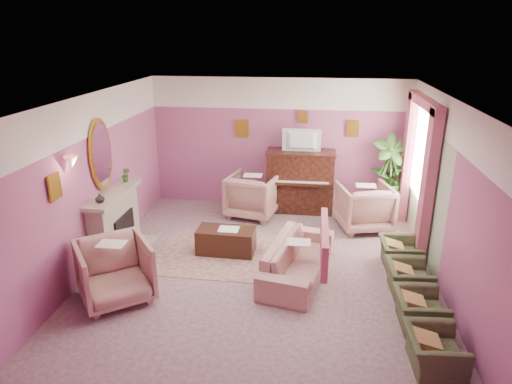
# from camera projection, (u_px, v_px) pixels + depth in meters

# --- Properties ---
(floor) EXTENTS (5.50, 6.00, 0.01)m
(floor) POSITION_uv_depth(u_px,v_px,m) (262.00, 268.00, 7.56)
(floor) COLOR gray
(floor) RESTS_ON ground
(ceiling) EXTENTS (5.50, 6.00, 0.01)m
(ceiling) POSITION_uv_depth(u_px,v_px,m) (263.00, 98.00, 6.62)
(ceiling) COLOR silver
(ceiling) RESTS_ON wall_back
(wall_back) EXTENTS (5.50, 0.02, 2.80)m
(wall_back) POSITION_uv_depth(u_px,v_px,m) (279.00, 144.00, 9.89)
(wall_back) COLOR #854C7A
(wall_back) RESTS_ON floor
(wall_front) EXTENTS (5.50, 0.02, 2.80)m
(wall_front) POSITION_uv_depth(u_px,v_px,m) (226.00, 293.00, 4.29)
(wall_front) COLOR #854C7A
(wall_front) RESTS_ON floor
(wall_left) EXTENTS (0.02, 6.00, 2.80)m
(wall_left) POSITION_uv_depth(u_px,v_px,m) (95.00, 181.00, 7.42)
(wall_left) COLOR #854C7A
(wall_left) RESTS_ON floor
(wall_right) EXTENTS (0.02, 6.00, 2.80)m
(wall_right) POSITION_uv_depth(u_px,v_px,m) (447.00, 197.00, 6.75)
(wall_right) COLOR #854C7A
(wall_right) RESTS_ON floor
(picture_rail_band) EXTENTS (5.50, 0.01, 0.65)m
(picture_rail_band) POSITION_uv_depth(u_px,v_px,m) (279.00, 93.00, 9.52)
(picture_rail_band) COLOR white
(picture_rail_band) RESTS_ON wall_back
(stripe_panel) EXTENTS (0.01, 3.00, 2.15)m
(stripe_panel) POSITION_uv_depth(u_px,v_px,m) (424.00, 189.00, 8.08)
(stripe_panel) COLOR #A4B797
(stripe_panel) RESTS_ON wall_right
(fireplace_surround) EXTENTS (0.30, 1.40, 1.10)m
(fireplace_surround) POSITION_uv_depth(u_px,v_px,m) (115.00, 225.00, 7.88)
(fireplace_surround) COLOR tan
(fireplace_surround) RESTS_ON floor
(fireplace_inset) EXTENTS (0.18, 0.72, 0.68)m
(fireplace_inset) POSITION_uv_depth(u_px,v_px,m) (121.00, 233.00, 7.92)
(fireplace_inset) COLOR black
(fireplace_inset) RESTS_ON floor
(fire_ember) EXTENTS (0.06, 0.54, 0.10)m
(fire_ember) POSITION_uv_depth(u_px,v_px,m) (125.00, 243.00, 7.97)
(fire_ember) COLOR orange
(fire_ember) RESTS_ON floor
(mantel_shelf) EXTENTS (0.40, 1.55, 0.07)m
(mantel_shelf) POSITION_uv_depth(u_px,v_px,m) (113.00, 194.00, 7.68)
(mantel_shelf) COLOR tan
(mantel_shelf) RESTS_ON fireplace_surround
(hearth) EXTENTS (0.55, 1.50, 0.02)m
(hearth) POSITION_uv_depth(u_px,v_px,m) (129.00, 253.00, 8.03)
(hearth) COLOR tan
(hearth) RESTS_ON floor
(mirror_frame) EXTENTS (0.04, 0.72, 1.20)m
(mirror_frame) POSITION_uv_depth(u_px,v_px,m) (101.00, 155.00, 7.47)
(mirror_frame) COLOR #B39224
(mirror_frame) RESTS_ON wall_left
(mirror_glass) EXTENTS (0.01, 0.60, 1.06)m
(mirror_glass) POSITION_uv_depth(u_px,v_px,m) (102.00, 155.00, 7.47)
(mirror_glass) COLOR white
(mirror_glass) RESTS_ON wall_left
(sconce_shade) EXTENTS (0.20, 0.20, 0.16)m
(sconce_shade) POSITION_uv_depth(u_px,v_px,m) (71.00, 162.00, 6.42)
(sconce_shade) COLOR tan
(sconce_shade) RESTS_ON wall_left
(piano) EXTENTS (1.40, 0.60, 1.30)m
(piano) POSITION_uv_depth(u_px,v_px,m) (300.00, 182.00, 9.78)
(piano) COLOR #33160E
(piano) RESTS_ON floor
(piano_keyshelf) EXTENTS (1.30, 0.12, 0.06)m
(piano_keyshelf) POSITION_uv_depth(u_px,v_px,m) (300.00, 184.00, 9.43)
(piano_keyshelf) COLOR #33160E
(piano_keyshelf) RESTS_ON piano
(piano_keys) EXTENTS (1.20, 0.08, 0.02)m
(piano_keys) POSITION_uv_depth(u_px,v_px,m) (300.00, 182.00, 9.42)
(piano_keys) COLOR white
(piano_keys) RESTS_ON piano
(piano_top) EXTENTS (1.45, 0.65, 0.04)m
(piano_top) POSITION_uv_depth(u_px,v_px,m) (301.00, 152.00, 9.56)
(piano_top) COLOR #33160E
(piano_top) RESTS_ON piano
(television) EXTENTS (0.80, 0.12, 0.48)m
(television) POSITION_uv_depth(u_px,v_px,m) (301.00, 139.00, 9.42)
(television) COLOR black
(television) RESTS_ON piano
(print_back_left) EXTENTS (0.30, 0.03, 0.38)m
(print_back_left) POSITION_uv_depth(u_px,v_px,m) (242.00, 128.00, 9.84)
(print_back_left) COLOR #B39224
(print_back_left) RESTS_ON wall_back
(print_back_right) EXTENTS (0.26, 0.03, 0.34)m
(print_back_right) POSITION_uv_depth(u_px,v_px,m) (353.00, 129.00, 9.54)
(print_back_right) COLOR #B39224
(print_back_right) RESTS_ON wall_back
(print_back_mid) EXTENTS (0.22, 0.03, 0.26)m
(print_back_mid) POSITION_uv_depth(u_px,v_px,m) (303.00, 117.00, 9.59)
(print_back_mid) COLOR #B39224
(print_back_mid) RESTS_ON wall_back
(print_left_wall) EXTENTS (0.03, 0.28, 0.36)m
(print_left_wall) POSITION_uv_depth(u_px,v_px,m) (55.00, 187.00, 6.19)
(print_left_wall) COLOR #B39224
(print_left_wall) RESTS_ON wall_left
(window_blind) EXTENTS (0.03, 1.40, 1.80)m
(window_blind) POSITION_uv_depth(u_px,v_px,m) (423.00, 151.00, 8.10)
(window_blind) COLOR silver
(window_blind) RESTS_ON wall_right
(curtain_left) EXTENTS (0.16, 0.34, 2.60)m
(curtain_left) POSITION_uv_depth(u_px,v_px,m) (427.00, 189.00, 7.39)
(curtain_left) COLOR #AC4B63
(curtain_left) RESTS_ON floor
(curtain_right) EXTENTS (0.16, 0.34, 2.60)m
(curtain_right) POSITION_uv_depth(u_px,v_px,m) (407.00, 159.00, 9.11)
(curtain_right) COLOR #AC4B63
(curtain_right) RESTS_ON floor
(pelmet) EXTENTS (0.16, 2.20, 0.16)m
(pelmet) POSITION_uv_depth(u_px,v_px,m) (425.00, 102.00, 7.83)
(pelmet) COLOR #AC4B63
(pelmet) RESTS_ON wall_right
(mantel_plant) EXTENTS (0.16, 0.16, 0.28)m
(mantel_plant) POSITION_uv_depth(u_px,v_px,m) (126.00, 175.00, 8.14)
(mantel_plant) COLOR #2E5D20
(mantel_plant) RESTS_ON mantel_shelf
(mantel_vase) EXTENTS (0.16, 0.16, 0.16)m
(mantel_vase) POSITION_uv_depth(u_px,v_px,m) (100.00, 198.00, 7.18)
(mantel_vase) COLOR white
(mantel_vase) RESTS_ON mantel_shelf
(area_rug) EXTENTS (2.54, 1.85, 0.01)m
(area_rug) POSITION_uv_depth(u_px,v_px,m) (230.00, 255.00, 8.01)
(area_rug) COLOR #A37469
(area_rug) RESTS_ON floor
(coffee_table) EXTENTS (1.02, 0.53, 0.45)m
(coffee_table) POSITION_uv_depth(u_px,v_px,m) (226.00, 241.00, 8.02)
(coffee_table) COLOR #331B10
(coffee_table) RESTS_ON floor
(table_paper) EXTENTS (0.35, 0.28, 0.01)m
(table_paper) POSITION_uv_depth(u_px,v_px,m) (229.00, 229.00, 7.94)
(table_paper) COLOR white
(table_paper) RESTS_ON coffee_table
(sofa) EXTENTS (0.68, 2.03, 0.82)m
(sofa) POSITION_uv_depth(u_px,v_px,m) (298.00, 252.00, 7.23)
(sofa) COLOR tan
(sofa) RESTS_ON floor
(sofa_throw) EXTENTS (0.10, 1.53, 0.56)m
(sofa_throw) POSITION_uv_depth(u_px,v_px,m) (324.00, 242.00, 7.12)
(sofa_throw) COLOR #AC4B63
(sofa_throw) RESTS_ON sofa
(floral_armchair_left) EXTENTS (0.96, 0.96, 1.00)m
(floral_armchair_left) POSITION_uv_depth(u_px,v_px,m) (253.00, 193.00, 9.56)
(floral_armchair_left) COLOR tan
(floral_armchair_left) RESTS_ON floor
(floral_armchair_right) EXTENTS (0.96, 0.96, 1.00)m
(floral_armchair_right) POSITION_uv_depth(u_px,v_px,m) (364.00, 204.00, 8.93)
(floral_armchair_right) COLOR tan
(floral_armchair_right) RESTS_ON floor
(floral_armchair_front) EXTENTS (0.96, 0.96, 1.00)m
(floral_armchair_front) POSITION_uv_depth(u_px,v_px,m) (115.00, 269.00, 6.54)
(floral_armchair_front) COLOR tan
(floral_armchair_front) RESTS_ON floor
(olive_chair_a) EXTENTS (0.50, 0.72, 0.62)m
(olive_chair_a) POSITION_uv_depth(u_px,v_px,m) (435.00, 346.00, 5.23)
(olive_chair_a) COLOR #424D2C
(olive_chair_a) RESTS_ON floor
(olive_chair_b) EXTENTS (0.50, 0.72, 0.62)m
(olive_chair_b) POSITION_uv_depth(u_px,v_px,m) (420.00, 306.00, 6.00)
(olive_chair_b) COLOR #424D2C
(olive_chair_b) RESTS_ON floor
(olive_chair_c) EXTENTS (0.50, 0.72, 0.62)m
(olive_chair_c) POSITION_uv_depth(u_px,v_px,m) (409.00, 274.00, 6.76)
(olive_chair_c) COLOR #424D2C
(olive_chair_c) RESTS_ON floor
(olive_chair_d) EXTENTS (0.50, 0.72, 0.62)m
(olive_chair_d) POSITION_uv_depth(u_px,v_px,m) (400.00, 249.00, 7.53)
(olive_chair_d) COLOR #424D2C
(olive_chair_d) RESTS_ON floor
(side_table) EXTENTS (0.52, 0.52, 0.70)m
(side_table) POSITION_uv_depth(u_px,v_px,m) (388.00, 200.00, 9.62)
(side_table) COLOR white
(side_table) RESTS_ON floor
(side_plant_big) EXTENTS (0.30, 0.30, 0.34)m
(side_plant_big) POSITION_uv_depth(u_px,v_px,m) (391.00, 176.00, 9.44)
(side_plant_big) COLOR #2E5D20
(side_plant_big) RESTS_ON side_table
(side_plant_small) EXTENTS (0.16, 0.16, 0.28)m
(side_plant_small) POSITION_uv_depth(u_px,v_px,m) (397.00, 179.00, 9.34)
(side_plant_small) COLOR #2E5D20
(side_plant_small) RESTS_ON side_table
(palm_pot) EXTENTS (0.34, 0.34, 0.34)m
(palm_pot) POSITION_uv_depth(u_px,v_px,m) (385.00, 209.00, 9.57)
(palm_pot) COLOR brown
(palm_pot) RESTS_ON floor
(palm_plant) EXTENTS (0.76, 0.76, 1.44)m
(palm_plant) POSITION_uv_depth(u_px,v_px,m) (390.00, 169.00, 9.27)
(palm_plant) COLOR #2E5D20
(palm_plant) RESTS_ON palm_pot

